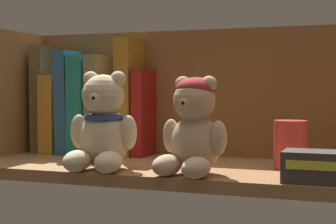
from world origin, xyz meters
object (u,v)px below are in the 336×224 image
Objects in this scene: book_2 at (75,102)px; small_product_box at (321,167)px; teddy_bear_smaller at (193,128)px; book_0 at (48,99)px; book_1 at (62,114)px; pillar_candle at (290,145)px; teddy_bear_larger at (102,127)px; book_3 at (89,105)px; book_6 at (132,97)px; book_7 at (146,113)px; book_4 at (103,105)px; book_5 at (117,116)px.

small_product_box is (51.83, -21.03, -8.26)cm from book_2.
book_0 is at bearing 152.71° from teddy_bear_smaller.
book_0 is 6.56cm from book_2.
pillar_candle is (49.14, -9.43, -3.97)cm from book_1.
book_2 is 56.54cm from small_product_box.
teddy_bear_larger is 35.33cm from small_product_box.
book_1 is at bearing 0.00° from book_0.
small_product_box is at bearing -23.39° from book_3.
book_0 is 19.57cm from book_6.
pillar_candle is (45.89, -9.43, -6.45)cm from book_2.
teddy_bear_smaller is (39.07, -20.16, -3.88)cm from book_0.
pillar_candle is (42.67, -9.43, -5.88)cm from book_3.
book_2 is (3.25, 0.00, 2.47)cm from book_1.
book_1 is 6.74cm from book_3.
book_7 is 1.05× the size of teddy_bear_larger.
book_6 reaches higher than book_7.
book_0 is at bearing 180.00° from book_4.
book_0 is at bearing 180.00° from book_3.
book_3 is 0.86× the size of book_6.
book_1 is at bearing 159.10° from small_product_box.
book_4 reaches higher than book_1.
book_3 is 2.45× the size of pillar_candle.
book_6 is at bearing 100.57° from teddy_bear_larger.
book_6 is at bearing 0.00° from book_3.
book_0 is 31.22cm from teddy_bear_larger.
book_1 is 1.98× the size of pillar_candle.
book_0 is 1.37× the size of teddy_bear_larger.
book_3 is (3.22, 0.00, -0.57)cm from book_2.
book_3 is 1.22× the size of teddy_bear_larger.
teddy_bear_larger is at bearing -79.43° from book_6.
pillar_candle is at bearing -10.19° from book_0.
book_4 is 1.18× the size of book_7.
book_2 reaches higher than book_4.
teddy_bear_smaller is at bearing -50.71° from book_7.
book_6 reaches higher than book_2.
book_1 is 12.86cm from book_5.
book_0 reaches higher than book_7.
book_7 is at bearing 149.56° from small_product_box.
book_6 reaches higher than pillar_candle.
book_4 is at bearing 0.00° from book_3.
book_0 is at bearing 139.00° from teddy_bear_larger.
book_1 is 0.76× the size of book_2.
book_4 is (12.96, 0.00, -1.10)cm from book_0.
book_1 is 28.56cm from teddy_bear_larger.
book_6 is at bearing 164.00° from pillar_candle.
book_2 is at bearing 180.00° from book_7.
book_7 reaches higher than teddy_bear_larger.
teddy_bear_larger reaches higher than small_product_box.
book_2 is (6.53, 0.00, -0.64)cm from book_0.
book_5 is (3.19, 0.00, -2.27)cm from book_4.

